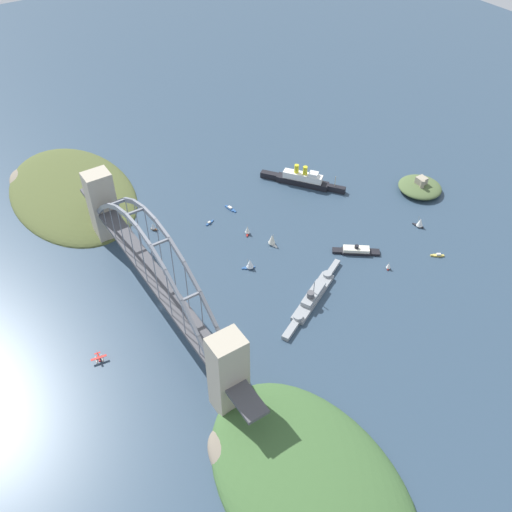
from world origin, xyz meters
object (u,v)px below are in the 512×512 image
Objects in this scene: harbor_ferry_steamer at (356,250)px; small_boat_3 at (153,226)px; small_boat_1 at (438,255)px; small_boat_6 at (210,223)px; small_boat_2 at (247,230)px; fort_island_mid_harbor at (420,187)px; small_boat_5 at (420,222)px; small_boat_7 at (250,264)px; naval_cruiser at (313,297)px; seaplane_taxiing_near_bridge at (99,358)px; ocean_liner at (302,179)px; small_boat_8 at (389,266)px; small_boat_4 at (230,208)px; harbor_arch_bridge at (155,275)px; small_boat_0 at (272,239)px.

harbor_ferry_steamer is 4.29× the size of small_boat_3.
small_boat_6 is at bearing -135.95° from small_boat_1.
small_boat_2 is 76.47m from small_boat_3.
small_boat_6 is at bearing -109.20° from fort_island_mid_harbor.
small_boat_5 reaches higher than small_boat_1.
small_boat_1 is 144.88m from small_boat_7.
fort_island_mid_harbor reaches higher than small_boat_6.
small_boat_6 is at bearing -146.05° from small_boat_2.
naval_cruiser is 7.73× the size of seaplane_taxiing_near_bridge.
small_boat_2 is at bearing 52.88° from small_boat_3.
ocean_liner reaches higher than seaplane_taxiing_near_bridge.
fort_island_mid_harbor is at bearing 134.49° from small_boat_5.
harbor_ferry_steamer is 3.34× the size of small_boat_7.
small_boat_8 is at bearing 35.66° from small_boat_2.
seaplane_taxiing_near_bridge is at bearing -86.25° from fort_island_mid_harbor.
fort_island_mid_harbor is 4.47× the size of small_boat_6.
small_boat_3 is (-132.51, -60.31, 0.71)m from naval_cruiser.
seaplane_taxiing_near_bridge reaches higher than small_boat_1.
fort_island_mid_harbor is 4.09× the size of small_boat_1.
small_boat_7 reaches higher than small_boat_1.
small_boat_4 is at bearing -154.43° from small_boat_8.
naval_cruiser is 2.08× the size of fort_island_mid_harbor.
small_boat_5 reaches higher than seaplane_taxiing_near_bridge.
small_boat_6 is (6.92, -24.22, -0.07)m from small_boat_4.
harbor_arch_bridge is at bearing -91.00° from small_boat_7.
ocean_liner is 5.24× the size of small_boat_4.
seaplane_taxiing_near_bridge is at bearing -57.37° from small_boat_6.
seaplane_taxiing_near_bridge is 216.33m from small_boat_8.
small_boat_5 is 171.52m from small_boat_6.
small_boat_8 is (58.84, 159.63, -27.54)m from harbor_arch_bridge.
ocean_liner is at bearing 91.59° from small_boat_6.
small_boat_6 is at bearing 66.86° from small_boat_3.
small_boat_2 is (-33.39, 93.47, -26.57)m from harbor_arch_bridge.
harbor_arch_bridge reaches higher than small_boat_3.
naval_cruiser reaches higher than small_boat_4.
small_boat_2 is (-65.27, -58.18, 1.94)m from harbor_ferry_steamer.
harbor_ferry_steamer is 105.16m from fort_island_mid_harbor.
small_boat_0 is at bearing 171.51° from naval_cruiser.
fort_island_mid_harbor reaches higher than seaplane_taxiing_near_bridge.
small_boat_1 is (16.44, 108.41, -1.93)m from naval_cruiser.
harbor_arch_bridge is 106.25m from small_boat_0.
seaplane_taxiing_near_bridge is 159.02m from small_boat_0.
harbor_ferry_steamer is at bearing 46.92° from small_boat_3.
seaplane_taxiing_near_bridge is 1.61× the size of small_boat_8.
small_boat_7 is (-34.58, -142.21, 0.02)m from small_boat_5.
small_boat_2 is at bearing -133.66° from small_boat_1.
small_boat_0 is (-64.92, 9.69, 2.41)m from naval_cruiser.
fort_island_mid_harbor reaches higher than small_boat_4.
harbor_arch_bridge is at bearing -70.34° from small_boat_2.
small_boat_2 is 0.87× the size of small_boat_7.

